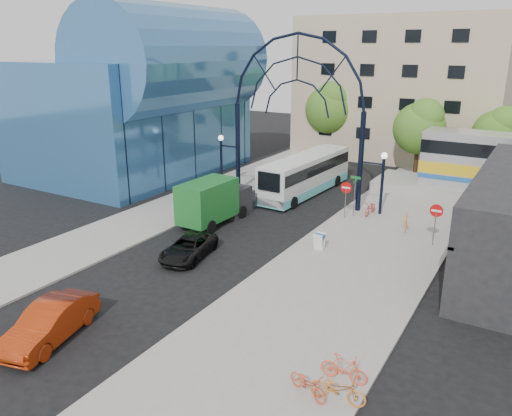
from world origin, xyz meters
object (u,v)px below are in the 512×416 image
Objects in this scene: city_bus at (306,174)px; bike_far_c at (308,384)px; tree_north_b at (331,107)px; green_truck at (215,201)px; stop_sign at (346,191)px; sandwich_board at (319,239)px; tree_north_a at (421,126)px; bike_far_b at (344,368)px; black_suv at (189,248)px; red_sedan at (50,323)px; bike_near_a at (371,208)px; bike_far_a at (337,389)px; tree_north_c at (499,132)px; street_name_sign at (355,188)px; bike_near_b at (406,222)px; gateway_arch at (297,85)px; do_not_enter_sign at (436,215)px.

city_bus reaches higher than bike_far_c.
tree_north_b is 1.36× the size of green_truck.
stop_sign reaches higher than sandwich_board.
city_bus is (-6.30, -9.57, -3.04)m from tree_north_a.
bike_far_c is at bearing 146.44° from bike_far_b.
red_sedan is (0.34, -9.22, 0.16)m from black_suv.
red_sedan is at bearing -103.45° from stop_sign.
bike_far_a is (5.22, -18.98, 0.03)m from bike_near_a.
tree_north_c is at bearing 56.74° from green_truck.
stop_sign is at bearing 13.48° from bike_far_a.
stop_sign is 0.74m from street_name_sign.
bike_far_c is (1.37, -17.40, -0.09)m from bike_near_b.
city_bus is (-0.17, 2.36, -6.99)m from gateway_arch.
green_truck is at bearing -114.19° from tree_north_a.
tree_north_b is 19.76m from bike_near_a.
bike_far_b is (6.29, -16.36, -1.37)m from stop_sign.
bike_near_b is (-2.04, 1.76, -1.33)m from do_not_enter_sign.
bike_far_b is 1.49m from bike_far_c.
green_truck is 17.97m from bike_far_c.
green_truck is at bearing -170.92° from bike_near_b.
bike_far_a is at bearing -41.02° from green_truck.
bike_far_b is at bearing -80.69° from tree_north_a.
gateway_arch is at bearing 23.20° from bike_far_a.
tree_north_b reaches higher than red_sedan.
stop_sign is 0.23× the size of city_bus.
sandwich_board is 0.23× the size of black_suv.
gateway_arch is 1.95× the size of tree_north_a.
bike_far_c is at bearing -72.60° from stop_sign.
stop_sign is at bearing -22.63° from gateway_arch.
city_bus is 14.86m from black_suv.
bike_near_b is 17.45m from bike_far_c.
bike_far_c is at bearing -82.41° from tree_north_a.
tree_north_a reaches higher than bike_near_b.
city_bus reaches higher than bike_far_b.
stop_sign reaches higher than do_not_enter_sign.
tree_north_a is 34.37m from red_sedan.
gateway_arch is 18.95m from tree_north_c.
tree_north_c is 32.51m from bike_far_b.
bike_near_b is at bearing -29.82° from bike_near_a.
gateway_arch is 5.46× the size of stop_sign.
sandwich_board is at bearing -86.54° from street_name_sign.
black_suv reaches higher than bike_near_b.
bike_far_a is at bearing -73.00° from bike_near_a.
bike_far_b reaches higher than bike_far_a.
bike_near_a is at bearing 60.04° from red_sedan.
green_truck reaches higher than bike_far_c.
bike_near_a is 1.03× the size of bike_near_b.
bike_near_a is (1.28, 1.51, -1.40)m from stop_sign.
tree_north_c is (12.12, 13.93, -4.28)m from gateway_arch.
street_name_sign is at bearing 155.84° from do_not_enter_sign.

